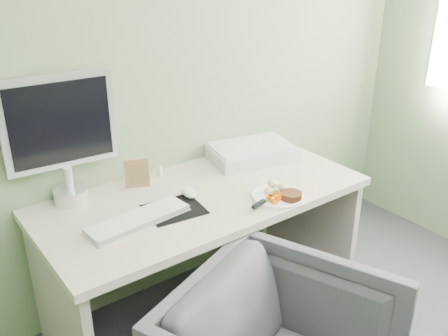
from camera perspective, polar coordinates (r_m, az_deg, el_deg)
wall_back at (r=2.54m, az=-7.53°, el=12.91°), size 3.50×0.00×3.50m
desk at (r=2.52m, az=-2.30°, el=-6.58°), size 1.60×0.75×0.73m
plate at (r=2.41m, az=6.14°, el=-3.21°), size 0.25×0.25×0.01m
steak at (r=2.37m, az=7.70°, el=-3.15°), size 0.13×0.13×0.03m
potato_pile at (r=2.42m, az=6.03°, el=-2.08°), size 0.12×0.10×0.06m
carrot_heap at (r=2.34m, az=5.90°, el=-3.23°), size 0.08×0.08×0.04m
steak_knife at (r=2.31m, az=4.53°, el=-3.80°), size 0.23×0.08×0.02m
mousepad at (r=2.30m, az=-5.70°, el=-4.72°), size 0.28×0.25×0.00m
keyboard at (r=2.21m, az=-9.77°, el=-5.75°), size 0.47×0.18×0.02m
computer_mouse at (r=2.40m, az=-4.01°, el=-2.84°), size 0.08×0.11×0.04m
photo_frame at (r=2.50m, az=-9.92°, el=-0.62°), size 0.12×0.06×0.15m
eyedrop_bottle at (r=2.62m, az=-7.30°, el=-0.29°), size 0.02×0.02×0.06m
scanner at (r=2.81m, az=3.14°, el=1.76°), size 0.51×0.40×0.07m
monitor at (r=2.35m, az=-18.19°, el=3.81°), size 0.50×0.16×0.60m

